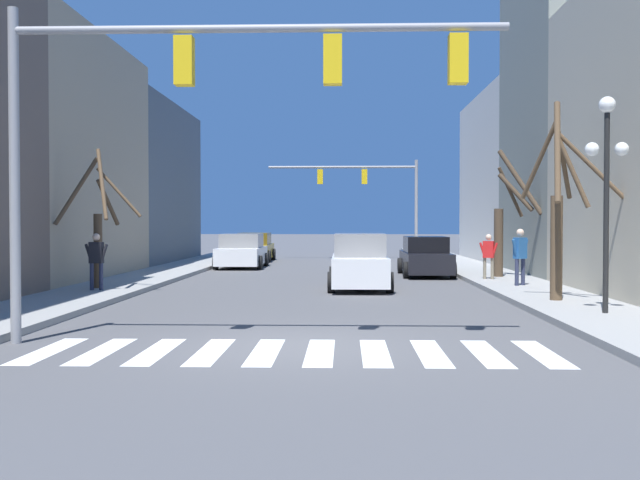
{
  "coord_description": "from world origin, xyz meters",
  "views": [
    {
      "loc": [
        0.85,
        -12.76,
        2.13
      ],
      "look_at": [
        -0.42,
        25.73,
        1.21
      ],
      "focal_mm": 42.0,
      "sensor_mm": 36.0,
      "label": 1
    }
  ],
  "objects_px": {
    "pedestrian_on_left_sidewalk": "(489,252)",
    "pedestrian_on_right_sidewalk": "(96,257)",
    "traffic_signal_far": "(369,186)",
    "pedestrian_waiting_at_curb": "(520,252)",
    "street_tree_left_far": "(505,222)",
    "car_at_intersection": "(242,252)",
    "car_driving_toward_lane": "(425,257)",
    "traffic_signal_near": "(203,89)",
    "car_parked_left_near": "(255,248)",
    "car_parked_left_mid": "(360,263)",
    "street_lamp_right_corner": "(607,161)",
    "street_tree_left_mid": "(559,210)",
    "street_tree_left_near": "(98,225)"
  },
  "relations": [
    {
      "from": "car_parked_left_near",
      "to": "street_tree_left_mid",
      "type": "xyz_separation_m",
      "value": [
        10.36,
        -21.56,
        1.71
      ]
    },
    {
      "from": "car_parked_left_mid",
      "to": "street_tree_left_mid",
      "type": "distance_m",
      "value": 7.01
    },
    {
      "from": "pedestrian_on_left_sidewalk",
      "to": "street_tree_left_far",
      "type": "xyz_separation_m",
      "value": [
        0.81,
        1.08,
        1.08
      ]
    },
    {
      "from": "car_parked_left_near",
      "to": "street_tree_left_near",
      "type": "height_order",
      "value": "street_tree_left_near"
    },
    {
      "from": "car_parked_left_mid",
      "to": "car_parked_left_near",
      "type": "bearing_deg",
      "value": 17.71
    },
    {
      "from": "street_tree_left_near",
      "to": "car_parked_left_near",
      "type": "bearing_deg",
      "value": 82.27
    },
    {
      "from": "traffic_signal_near",
      "to": "street_tree_left_far",
      "type": "distance_m",
      "value": 16.76
    },
    {
      "from": "car_at_intersection",
      "to": "car_parked_left_near",
      "type": "xyz_separation_m",
      "value": [
        -0.11,
        5.99,
        -0.02
      ]
    },
    {
      "from": "car_driving_toward_lane",
      "to": "street_lamp_right_corner",
      "type": "bearing_deg",
      "value": -169.44
    },
    {
      "from": "street_lamp_right_corner",
      "to": "pedestrian_waiting_at_curb",
      "type": "xyz_separation_m",
      "value": [
        -0.2,
        7.1,
        -2.26
      ]
    },
    {
      "from": "street_lamp_right_corner",
      "to": "street_tree_left_near",
      "type": "height_order",
      "value": "street_lamp_right_corner"
    },
    {
      "from": "pedestrian_on_left_sidewalk",
      "to": "street_tree_left_far",
      "type": "relative_size",
      "value": 0.34
    },
    {
      "from": "traffic_signal_far",
      "to": "street_tree_left_far",
      "type": "bearing_deg",
      "value": -74.06
    },
    {
      "from": "car_parked_left_mid",
      "to": "car_driving_toward_lane",
      "type": "bearing_deg",
      "value": -24.63
    },
    {
      "from": "pedestrian_on_left_sidewalk",
      "to": "street_tree_left_mid",
      "type": "relative_size",
      "value": 0.31
    },
    {
      "from": "car_driving_toward_lane",
      "to": "pedestrian_waiting_at_curb",
      "type": "bearing_deg",
      "value": -159.86
    },
    {
      "from": "traffic_signal_near",
      "to": "pedestrian_waiting_at_curb",
      "type": "height_order",
      "value": "traffic_signal_near"
    },
    {
      "from": "pedestrian_on_left_sidewalk",
      "to": "pedestrian_on_right_sidewalk",
      "type": "bearing_deg",
      "value": 47.45
    },
    {
      "from": "car_at_intersection",
      "to": "pedestrian_on_right_sidewalk",
      "type": "distance_m",
      "value": 13.43
    },
    {
      "from": "traffic_signal_far",
      "to": "car_at_intersection",
      "type": "relative_size",
      "value": 1.95
    },
    {
      "from": "pedestrian_on_right_sidewalk",
      "to": "car_parked_left_near",
      "type": "bearing_deg",
      "value": 87.16
    },
    {
      "from": "car_driving_toward_lane",
      "to": "street_tree_left_far",
      "type": "relative_size",
      "value": 1.01
    },
    {
      "from": "street_tree_left_mid",
      "to": "pedestrian_on_left_sidewalk",
      "type": "bearing_deg",
      "value": 93.41
    },
    {
      "from": "pedestrian_waiting_at_curb",
      "to": "street_tree_left_far",
      "type": "relative_size",
      "value": 0.38
    },
    {
      "from": "traffic_signal_near",
      "to": "street_tree_left_far",
      "type": "relative_size",
      "value": 1.87
    },
    {
      "from": "car_at_intersection",
      "to": "street_tree_left_near",
      "type": "relative_size",
      "value": 1.04
    },
    {
      "from": "traffic_signal_near",
      "to": "car_at_intersection",
      "type": "xyz_separation_m",
      "value": [
        -2.36,
        21.81,
        -3.68
      ]
    },
    {
      "from": "street_lamp_right_corner",
      "to": "pedestrian_on_right_sidewalk",
      "type": "relative_size",
      "value": 2.84
    },
    {
      "from": "car_parked_left_mid",
      "to": "pedestrian_on_right_sidewalk",
      "type": "relative_size",
      "value": 2.61
    },
    {
      "from": "traffic_signal_far",
      "to": "pedestrian_on_left_sidewalk",
      "type": "xyz_separation_m",
      "value": [
        3.61,
        -16.54,
        -3.14
      ]
    },
    {
      "from": "car_at_intersection",
      "to": "car_parked_left_near",
      "type": "height_order",
      "value": "car_at_intersection"
    },
    {
      "from": "street_lamp_right_corner",
      "to": "pedestrian_waiting_at_curb",
      "type": "height_order",
      "value": "street_lamp_right_corner"
    },
    {
      "from": "car_parked_left_near",
      "to": "car_parked_left_mid",
      "type": "bearing_deg",
      "value": -162.29
    },
    {
      "from": "car_parked_left_near",
      "to": "pedestrian_waiting_at_curb",
      "type": "relative_size",
      "value": 2.43
    },
    {
      "from": "car_parked_left_near",
      "to": "pedestrian_on_left_sidewalk",
      "type": "distance_m",
      "value": 17.57
    },
    {
      "from": "car_at_intersection",
      "to": "car_driving_toward_lane",
      "type": "relative_size",
      "value": 0.94
    },
    {
      "from": "pedestrian_waiting_at_curb",
      "to": "pedestrian_on_right_sidewalk",
      "type": "bearing_deg",
      "value": 150.2
    },
    {
      "from": "car_driving_toward_lane",
      "to": "pedestrian_on_right_sidewalk",
      "type": "height_order",
      "value": "pedestrian_on_right_sidewalk"
    },
    {
      "from": "pedestrian_on_right_sidewalk",
      "to": "traffic_signal_near",
      "type": "bearing_deg",
      "value": -56.87
    },
    {
      "from": "traffic_signal_near",
      "to": "pedestrian_waiting_at_curb",
      "type": "distance_m",
      "value": 13.68
    },
    {
      "from": "street_lamp_right_corner",
      "to": "pedestrian_waiting_at_curb",
      "type": "bearing_deg",
      "value": 91.62
    },
    {
      "from": "street_tree_left_near",
      "to": "street_lamp_right_corner",
      "type": "bearing_deg",
      "value": -23.77
    },
    {
      "from": "car_at_intersection",
      "to": "car_parked_left_mid",
      "type": "xyz_separation_m",
      "value": [
        5.28,
        -10.9,
        0.07
      ]
    },
    {
      "from": "traffic_signal_far",
      "to": "car_at_intersection",
      "type": "xyz_separation_m",
      "value": [
        -6.22,
        -8.04,
        -3.47
      ]
    },
    {
      "from": "street_tree_left_mid",
      "to": "car_at_intersection",
      "type": "bearing_deg",
      "value": 123.35
    },
    {
      "from": "traffic_signal_far",
      "to": "car_at_intersection",
      "type": "distance_m",
      "value": 10.74
    },
    {
      "from": "car_driving_toward_lane",
      "to": "street_tree_left_near",
      "type": "relative_size",
      "value": 1.11
    },
    {
      "from": "street_lamp_right_corner",
      "to": "car_parked_left_near",
      "type": "distance_m",
      "value": 26.6
    },
    {
      "from": "street_tree_left_far",
      "to": "car_at_intersection",
      "type": "bearing_deg",
      "value": 145.09
    },
    {
      "from": "pedestrian_waiting_at_curb",
      "to": "street_lamp_right_corner",
      "type": "bearing_deg",
      "value": -127.33
    }
  ]
}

